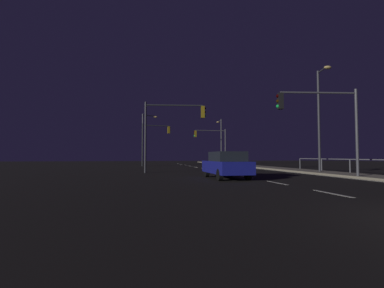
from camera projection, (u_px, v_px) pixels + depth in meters
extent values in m
plane|color=black|center=(225.00, 173.00, 22.06)|extent=(112.00, 112.00, 0.00)
cube|color=gray|center=(306.00, 171.00, 23.35)|extent=(2.51, 77.00, 0.14)
cube|color=silver|center=(332.00, 194.00, 9.78)|extent=(0.14, 2.00, 0.01)
cube|color=silver|center=(277.00, 183.00, 13.71)|extent=(0.14, 2.00, 0.01)
cube|color=silver|center=(246.00, 177.00, 17.64)|extent=(0.14, 2.00, 0.01)
cube|color=silver|center=(227.00, 173.00, 21.57)|extent=(0.14, 2.00, 0.01)
cube|color=silver|center=(213.00, 171.00, 25.50)|extent=(0.14, 2.00, 0.01)
cube|color=silver|center=(204.00, 169.00, 29.42)|extent=(0.14, 2.00, 0.01)
cube|color=silver|center=(196.00, 167.00, 33.35)|extent=(0.14, 2.00, 0.01)
cube|color=silver|center=(190.00, 166.00, 37.28)|extent=(0.14, 2.00, 0.01)
cube|color=silver|center=(185.00, 165.00, 41.21)|extent=(0.14, 2.00, 0.01)
cube|color=silver|center=(181.00, 164.00, 45.14)|extent=(0.14, 2.00, 0.01)
cube|color=silver|center=(178.00, 164.00, 49.06)|extent=(0.14, 2.00, 0.01)
cube|color=silver|center=(263.00, 169.00, 27.98)|extent=(0.14, 53.00, 0.01)
cube|color=navy|center=(226.00, 167.00, 16.49)|extent=(1.88, 4.42, 0.70)
cube|color=#1E2328|center=(227.00, 156.00, 16.27)|extent=(1.63, 2.48, 0.55)
cylinder|color=black|center=(207.00, 172.00, 17.70)|extent=(0.23, 0.64, 0.64)
cylinder|color=black|center=(231.00, 172.00, 18.01)|extent=(0.23, 0.64, 0.64)
cylinder|color=black|center=(220.00, 175.00, 14.94)|extent=(0.23, 0.64, 0.64)
cylinder|color=black|center=(248.00, 174.00, 15.25)|extent=(0.23, 0.64, 0.64)
cylinder|color=#4C4C51|center=(357.00, 132.00, 16.61)|extent=(0.16, 0.16, 5.17)
cylinder|color=#4C4C51|center=(318.00, 93.00, 16.60)|extent=(4.55, 0.73, 0.11)
cube|color=black|center=(280.00, 101.00, 16.46)|extent=(0.32, 0.37, 0.95)
sphere|color=black|center=(278.00, 96.00, 16.47)|extent=(0.20, 0.20, 0.20)
sphere|color=black|center=(278.00, 101.00, 16.45)|extent=(0.20, 0.20, 0.20)
sphere|color=#19D84C|center=(278.00, 106.00, 16.44)|extent=(0.20, 0.20, 0.20)
cylinder|color=#38383D|center=(145.00, 137.00, 22.18)|extent=(0.16, 0.16, 5.63)
cylinder|color=#2D3033|center=(174.00, 105.00, 22.42)|extent=(4.54, 0.68, 0.11)
cube|color=olive|center=(203.00, 112.00, 22.53)|extent=(0.32, 0.37, 0.95)
sphere|color=black|center=(205.00, 108.00, 22.56)|extent=(0.20, 0.20, 0.20)
sphere|color=black|center=(205.00, 112.00, 22.54)|extent=(0.20, 0.20, 0.20)
sphere|color=#19D84C|center=(205.00, 116.00, 22.53)|extent=(0.20, 0.20, 0.20)
cylinder|color=#4C4C51|center=(225.00, 147.00, 42.29)|extent=(0.16, 0.16, 5.25)
cylinder|color=#4C4C51|center=(211.00, 131.00, 41.95)|extent=(4.61, 0.16, 0.11)
cube|color=olive|center=(195.00, 134.00, 41.48)|extent=(0.28, 0.34, 0.95)
sphere|color=black|center=(194.00, 132.00, 41.46)|extent=(0.20, 0.20, 0.20)
sphere|color=black|center=(194.00, 134.00, 41.45)|extent=(0.20, 0.20, 0.20)
sphere|color=#19D84C|center=(194.00, 136.00, 41.44)|extent=(0.20, 0.20, 0.20)
cylinder|color=#2D3033|center=(142.00, 145.00, 37.07)|extent=(0.16, 0.16, 5.67)
cylinder|color=#2D3033|center=(156.00, 126.00, 37.72)|extent=(3.53, 0.54, 0.11)
cube|color=olive|center=(169.00, 130.00, 38.23)|extent=(0.32, 0.37, 0.95)
sphere|color=black|center=(170.00, 128.00, 38.29)|extent=(0.20, 0.20, 0.20)
sphere|color=black|center=(170.00, 130.00, 38.28)|extent=(0.20, 0.20, 0.20)
sphere|color=#19D84C|center=(170.00, 132.00, 38.26)|extent=(0.20, 0.20, 0.20)
cylinder|color=#38383D|center=(319.00, 121.00, 21.54)|extent=(0.18, 0.18, 7.76)
cylinder|color=#38383D|center=(323.00, 70.00, 20.89)|extent=(0.44, 1.62, 0.10)
ellipsoid|color=#F9D172|center=(328.00, 67.00, 20.07)|extent=(0.56, 0.36, 0.24)
cylinder|color=#4C4C51|center=(221.00, 141.00, 44.59)|extent=(0.18, 0.18, 7.05)
cylinder|color=#38383D|center=(220.00, 121.00, 45.51)|extent=(0.14, 1.60, 0.10)
ellipsoid|color=#F9D172|center=(218.00, 122.00, 46.29)|extent=(0.56, 0.36, 0.24)
cylinder|color=#4C4C51|center=(143.00, 140.00, 38.03)|extent=(0.18, 0.18, 7.08)
cylinder|color=#2D3033|center=(149.00, 116.00, 38.81)|extent=(1.83, 1.05, 0.10)
ellipsoid|color=#F9D172|center=(156.00, 117.00, 39.44)|extent=(0.56, 0.36, 0.24)
cylinder|color=#59595E|center=(350.00, 166.00, 19.94)|extent=(0.09, 0.09, 0.95)
cylinder|color=#59595E|center=(322.00, 165.00, 23.05)|extent=(0.09, 0.09, 0.95)
cylinder|color=#59595E|center=(300.00, 164.00, 26.15)|extent=(0.09, 0.09, 0.95)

